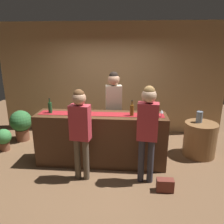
# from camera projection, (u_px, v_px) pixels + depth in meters

# --- Properties ---
(ground_plane) EXTENTS (10.00, 10.00, 0.00)m
(ground_plane) POSITION_uv_depth(u_px,v_px,m) (102.00, 162.00, 4.63)
(ground_plane) COLOR brown
(back_wall) EXTENTS (6.00, 0.12, 2.90)m
(back_wall) POSITION_uv_depth(u_px,v_px,m) (110.00, 79.00, 6.02)
(back_wall) COLOR tan
(back_wall) RESTS_ON ground
(bar_counter) EXTENTS (2.54, 0.60, 1.04)m
(bar_counter) POSITION_uv_depth(u_px,v_px,m) (101.00, 139.00, 4.48)
(bar_counter) COLOR #472B19
(bar_counter) RESTS_ON ground
(counter_runner_cloth) EXTENTS (2.42, 0.28, 0.01)m
(counter_runner_cloth) POSITION_uv_depth(u_px,v_px,m) (101.00, 114.00, 4.33)
(counter_runner_cloth) COLOR maroon
(counter_runner_cloth) RESTS_ON bar_counter
(wine_bottle_amber) EXTENTS (0.07, 0.07, 0.30)m
(wine_bottle_amber) POSITION_uv_depth(u_px,v_px,m) (132.00, 110.00, 4.19)
(wine_bottle_amber) COLOR brown
(wine_bottle_amber) RESTS_ON bar_counter
(wine_bottle_green) EXTENTS (0.07, 0.07, 0.30)m
(wine_bottle_green) POSITION_uv_depth(u_px,v_px,m) (50.00, 107.00, 4.37)
(wine_bottle_green) COLOR #194723
(wine_bottle_green) RESTS_ON bar_counter
(wine_glass_near_customer) EXTENTS (0.07, 0.07, 0.14)m
(wine_glass_near_customer) POSITION_uv_depth(u_px,v_px,m) (86.00, 109.00, 4.27)
(wine_glass_near_customer) COLOR silver
(wine_glass_near_customer) RESTS_ON bar_counter
(wine_glass_mid_counter) EXTENTS (0.07, 0.07, 0.14)m
(wine_glass_mid_counter) POSITION_uv_depth(u_px,v_px,m) (77.00, 109.00, 4.26)
(wine_glass_mid_counter) COLOR silver
(wine_glass_mid_counter) RESTS_ON bar_counter
(wine_glass_far_end) EXTENTS (0.07, 0.07, 0.14)m
(wine_glass_far_end) POSITION_uv_depth(u_px,v_px,m) (162.00, 112.00, 4.13)
(wine_glass_far_end) COLOR silver
(wine_glass_far_end) RESTS_ON bar_counter
(bartender) EXTENTS (0.37, 0.26, 1.80)m
(bartender) POSITION_uv_depth(u_px,v_px,m) (114.00, 103.00, 4.84)
(bartender) COLOR #26262B
(bartender) RESTS_ON ground
(customer_sipping) EXTENTS (0.36, 0.24, 1.72)m
(customer_sipping) POSITION_uv_depth(u_px,v_px,m) (148.00, 125.00, 3.69)
(customer_sipping) COLOR #33333D
(customer_sipping) RESTS_ON ground
(customer_browsing) EXTENTS (0.36, 0.24, 1.64)m
(customer_browsing) POSITION_uv_depth(u_px,v_px,m) (80.00, 126.00, 3.79)
(customer_browsing) COLOR brown
(customer_browsing) RESTS_ON ground
(round_side_table) EXTENTS (0.68, 0.68, 0.74)m
(round_side_table) POSITION_uv_depth(u_px,v_px,m) (200.00, 139.00, 4.83)
(round_side_table) COLOR brown
(round_side_table) RESTS_ON ground
(vase_on_side_table) EXTENTS (0.13, 0.13, 0.24)m
(vase_on_side_table) POSITION_uv_depth(u_px,v_px,m) (199.00, 117.00, 4.74)
(vase_on_side_table) COLOR slate
(vase_on_side_table) RESTS_ON round_side_table
(potted_plant_tall) EXTENTS (0.53, 0.53, 0.77)m
(potted_plant_tall) POSITION_uv_depth(u_px,v_px,m) (21.00, 123.00, 5.59)
(potted_plant_tall) COLOR brown
(potted_plant_tall) RESTS_ON ground
(potted_plant_small) EXTENTS (0.35, 0.35, 0.51)m
(potted_plant_small) POSITION_uv_depth(u_px,v_px,m) (4.00, 138.00, 5.07)
(potted_plant_small) COLOR brown
(potted_plant_small) RESTS_ON ground
(handbag) EXTENTS (0.28, 0.14, 0.22)m
(handbag) POSITION_uv_depth(u_px,v_px,m) (165.00, 185.00, 3.69)
(handbag) COLOR brown
(handbag) RESTS_ON ground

